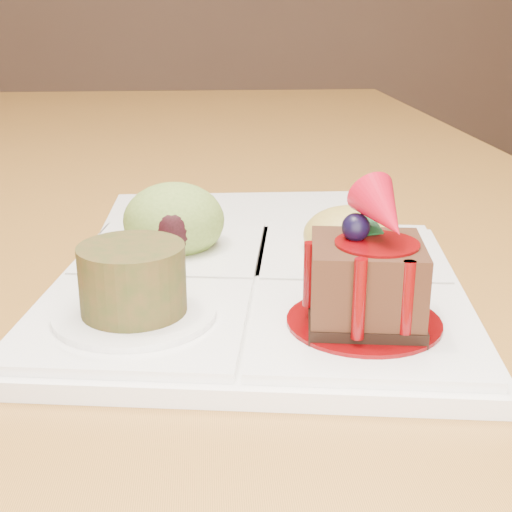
{
  "coord_description": "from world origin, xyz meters",
  "views": [
    {
      "loc": [
        0.07,
        -0.91,
        0.95
      ],
      "look_at": [
        0.1,
        -0.44,
        0.79
      ],
      "focal_mm": 50.0,
      "sensor_mm": 36.0,
      "label": 1
    }
  ],
  "objects": [
    {
      "name": "sampler_plate",
      "position": [
        0.1,
        -0.44,
        0.77
      ],
      "size": [
        0.33,
        0.33,
        0.11
      ],
      "rotation": [
        0.0,
        0.0,
        -0.14
      ],
      "color": "white",
      "rests_on": "dining_table"
    },
    {
      "name": "dining_table",
      "position": [
        0.0,
        0.0,
        0.68
      ],
      "size": [
        1.0,
        1.8,
        0.75
      ],
      "color": "#A46A2A",
      "rests_on": "ground"
    },
    {
      "name": "second_plate",
      "position": [
        0.1,
        -0.3,
        0.76
      ],
      "size": [
        0.25,
        0.25,
        0.01
      ],
      "primitive_type": "cube",
      "rotation": [
        0.0,
        0.0,
        -0.02
      ],
      "color": "white",
      "rests_on": "dining_table"
    }
  ]
}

